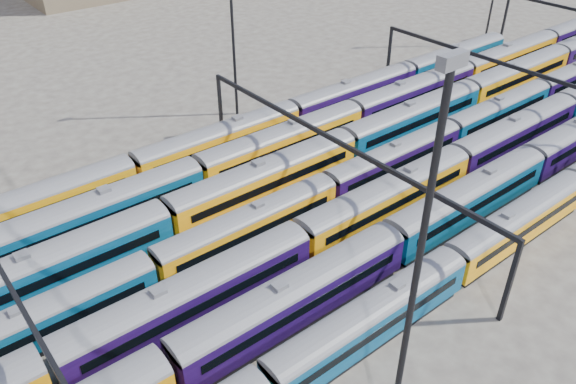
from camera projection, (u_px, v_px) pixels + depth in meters
ground at (250, 245)px, 52.21m from camera, size 500.00×500.00×0.00m
rake_0 at (519, 219)px, 51.34m from camera, size 95.98×2.81×4.73m
rake_1 at (295, 295)px, 42.73m from camera, size 150.61×3.15×5.30m
rake_2 at (387, 195)px, 54.10m from camera, size 151.41×3.16×5.33m
rake_3 at (328, 187)px, 55.93m from camera, size 115.56×2.82×4.74m
rake_4 at (346, 143)px, 62.70m from camera, size 134.36×3.27×5.53m
rake_5 at (283, 140)px, 63.32m from camera, size 155.15×3.24×5.47m
rake_6 at (133, 169)px, 58.33m from camera, size 128.02×3.12×5.26m
gantry_1 at (5, 282)px, 38.05m from camera, size 0.35×40.35×8.03m
gantry_2 at (332, 148)px, 53.69m from camera, size 0.35×40.35×8.03m
gantry_3 at (511, 75)px, 69.33m from camera, size 0.35×40.35×8.03m
mast_2 at (415, 282)px, 27.58m from camera, size 1.40×0.50×25.60m
mast_3 at (231, 9)px, 67.97m from camera, size 1.40×0.50×25.60m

